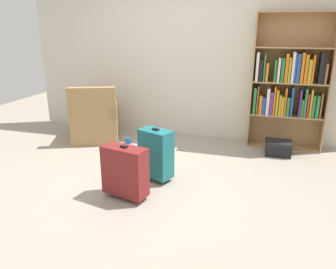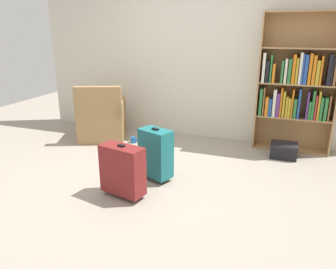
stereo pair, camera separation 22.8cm
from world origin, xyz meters
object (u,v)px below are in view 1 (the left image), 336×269
object	(u,v)px
storage_box	(278,147)
suitcase_dark_red	(125,171)
bookshelf	(289,85)
armchair	(96,121)
mug	(128,141)
suitcase_teal	(156,153)

from	to	relation	value
storage_box	suitcase_dark_red	distance (m)	2.38
bookshelf	suitcase_dark_red	size ratio (longest dim) A/B	3.29
armchair	mug	size ratio (longest dim) A/B	7.59
armchair	mug	distance (m)	0.62
storage_box	mug	bearing A→B (deg)	-175.60
armchair	storage_box	xyz separation A→B (m)	(2.79, 0.15, -0.21)
bookshelf	suitcase_teal	bearing A→B (deg)	-132.58
mug	storage_box	bearing A→B (deg)	4.40
bookshelf	mug	xyz separation A→B (m)	(-2.31, -0.54, -0.90)
armchair	suitcase_teal	size ratio (longest dim) A/B	1.42
suitcase_teal	suitcase_dark_red	bearing A→B (deg)	-108.96
armchair	suitcase_dark_red	xyz separation A→B (m)	(1.20, -1.60, -0.01)
mug	storage_box	distance (m)	2.25
bookshelf	storage_box	distance (m)	0.92
storage_box	suitcase_teal	size ratio (longest dim) A/B	0.57
mug	suitcase_dark_red	size ratio (longest dim) A/B	0.20
mug	suitcase_teal	distance (m)	1.39
mug	suitcase_dark_red	distance (m)	1.73
bookshelf	storage_box	size ratio (longest dim) A/B	5.38
mug	bookshelf	bearing A→B (deg)	13.16
bookshelf	suitcase_teal	xyz separation A→B (m)	(-1.49, -1.62, -0.61)
mug	storage_box	xyz separation A→B (m)	(2.24, 0.17, 0.06)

